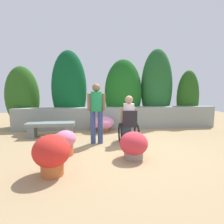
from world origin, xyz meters
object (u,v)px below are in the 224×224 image
Objects in this scene: flower_pot_terracotta_by_wall at (65,142)px; flower_pot_purple_near at (52,154)px; stone_bench at (51,127)px; flower_pot_small_foreground at (134,145)px; flower_pot_red_accent at (103,123)px; person_standing_companion at (96,109)px; person_in_wheelchair at (128,120)px.

flower_pot_purple_near is at bearing -96.14° from flower_pot_terracotta_by_wall.
stone_bench is 3.00m from flower_pot_small_foreground.
flower_pot_purple_near is 3.40m from flower_pot_red_accent.
stone_bench is at bearing 152.70° from person_standing_companion.
flower_pot_red_accent is 2.65m from flower_pot_small_foreground.
person_in_wheelchair is at bearing 84.52° from flower_pot_small_foreground.
stone_bench is 2.72m from flower_pot_purple_near.
person_standing_companion is at bearing 64.82° from flower_pot_purple_near.
flower_pot_purple_near is 0.95× the size of flower_pot_red_accent.
flower_pot_purple_near is 1.00m from flower_pot_terracotta_by_wall.
stone_bench is at bearing -161.59° from flower_pot_red_accent.
person_standing_companion reaches higher than flower_pot_purple_near.
flower_pot_purple_near reaches higher than flower_pot_red_accent.
stone_bench is 1.79m from flower_pot_terracotta_by_wall.
flower_pot_terracotta_by_wall is at bearing -73.31° from stone_bench.
person_in_wheelchair is at bearing 46.81° from flower_pot_purple_near.
flower_pot_purple_near reaches higher than stone_bench.
person_standing_companion reaches higher than flower_pot_small_foreground.
flower_pot_terracotta_by_wall is at bearing -114.33° from flower_pot_red_accent.
flower_pot_red_accent is 1.25× the size of flower_pot_small_foreground.
stone_bench is at bearing 111.80° from flower_pot_terracotta_by_wall.
flower_pot_small_foreground is (0.78, -1.20, -0.66)m from person_standing_companion.
flower_pot_terracotta_by_wall is (-0.75, -0.83, -0.64)m from person_standing_companion.
person_standing_companion reaches higher than flower_pot_red_accent.
person_standing_companion is (-0.90, -0.05, 0.34)m from person_in_wheelchair.
flower_pot_terracotta_by_wall reaches higher than stone_bench.
flower_pot_small_foreground is at bearing -78.55° from flower_pot_red_accent.
flower_pot_purple_near is 1.75m from flower_pot_small_foreground.
person_standing_companion is 2.85× the size of flower_pot_terracotta_by_wall.
person_standing_companion is 1.58m from flower_pot_small_foreground.
flower_pot_terracotta_by_wall is (0.11, 0.99, -0.08)m from flower_pot_purple_near.
flower_pot_small_foreground is (1.53, -0.37, -0.02)m from flower_pot_terracotta_by_wall.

